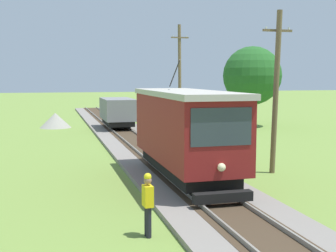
# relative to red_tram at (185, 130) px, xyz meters

# --- Properties ---
(red_tram) EXTENTS (2.60, 8.54, 4.79)m
(red_tram) POSITION_rel_red_tram_xyz_m (0.00, 0.00, 0.00)
(red_tram) COLOR maroon
(red_tram) RESTS_ON rail_right
(freight_car) EXTENTS (2.40, 5.20, 2.31)m
(freight_car) POSITION_rel_red_tram_xyz_m (-0.00, 18.91, -0.64)
(freight_car) COLOR slate
(freight_car) RESTS_ON rail_right
(utility_pole_near_tram) EXTENTS (1.40, 0.56, 7.29)m
(utility_pole_near_tram) POSITION_rel_red_tram_xyz_m (4.43, 0.65, 1.55)
(utility_pole_near_tram) COLOR brown
(utility_pole_near_tram) RESTS_ON ground
(utility_pole_mid) EXTENTS (1.40, 0.57, 8.40)m
(utility_pole_mid) POSITION_rel_red_tram_xyz_m (4.43, 15.90, 2.11)
(utility_pole_mid) COLOR brown
(utility_pole_mid) RESTS_ON ground
(gravel_pile) EXTENTS (2.68, 2.68, 1.29)m
(gravel_pile) POSITION_rel_red_tram_xyz_m (-4.95, 22.25, -1.55)
(gravel_pile) COLOR #9E998E
(gravel_pile) RESTS_ON ground
(track_worker) EXTENTS (0.26, 0.40, 1.78)m
(track_worker) POSITION_rel_red_tram_xyz_m (-2.83, -5.77, -1.21)
(track_worker) COLOR black
(track_worker) RESTS_ON ground
(tree_left_near) EXTENTS (5.16, 5.16, 7.08)m
(tree_left_near) POSITION_rel_red_tram_xyz_m (11.95, 18.86, 2.30)
(tree_left_near) COLOR #4C3823
(tree_left_near) RESTS_ON ground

